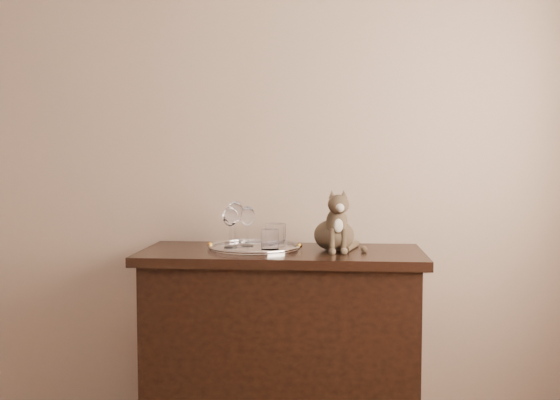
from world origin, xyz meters
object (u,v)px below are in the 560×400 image
(wine_glass_d, at_px, (247,226))
(wine_glass_c, at_px, (230,227))
(sideboard, at_px, (282,348))
(cat, at_px, (334,220))
(tray, at_px, (255,248))
(tumbler_c, at_px, (275,235))
(wine_glass_a, at_px, (235,224))
(tumbler_a, at_px, (270,239))

(wine_glass_d, bearing_deg, wine_glass_c, -145.47)
(sideboard, relative_size, wine_glass_c, 6.78)
(wine_glass_d, distance_m, cat, 0.38)
(tray, height_order, tumbler_c, tumbler_c)
(wine_glass_c, distance_m, cat, 0.45)
(wine_glass_a, relative_size, tumbler_c, 1.95)
(wine_glass_a, distance_m, wine_glass_c, 0.05)
(wine_glass_a, distance_m, wine_glass_d, 0.06)
(tray, distance_m, wine_glass_a, 0.14)
(sideboard, distance_m, tumbler_a, 0.48)
(tray, bearing_deg, wine_glass_c, -172.70)
(wine_glass_d, relative_size, tumbler_c, 1.74)
(wine_glass_a, bearing_deg, tumbler_c, -0.20)
(wine_glass_c, relative_size, wine_glass_d, 1.01)
(tray, height_order, wine_glass_c, wine_glass_c)
(wine_glass_c, bearing_deg, wine_glass_d, 34.53)
(sideboard, height_order, tumbler_c, tumbler_c)
(wine_glass_c, bearing_deg, tray, 7.30)
(cat, bearing_deg, sideboard, 175.13)
(wine_glass_d, bearing_deg, sideboard, -20.30)
(tumbler_a, bearing_deg, wine_glass_a, 153.59)
(wine_glass_a, height_order, wine_glass_c, wine_glass_a)
(wine_glass_a, height_order, tumbler_a, wine_glass_a)
(tumbler_c, height_order, cat, cat)
(sideboard, relative_size, tray, 3.00)
(tumbler_a, bearing_deg, tray, 145.84)
(sideboard, xyz_separation_m, wine_glass_c, (-0.22, 0.01, 0.52))
(tumbler_a, distance_m, tumbler_c, 0.08)
(sideboard, xyz_separation_m, tray, (-0.12, 0.02, 0.43))
(wine_glass_d, xyz_separation_m, tumbler_a, (0.11, -0.08, -0.04))
(wine_glass_d, relative_size, cat, 0.66)
(cat, bearing_deg, wine_glass_a, 165.39)
(wine_glass_d, height_order, tumbler_a, wine_glass_d)
(wine_glass_a, distance_m, cat, 0.43)
(wine_glass_d, height_order, cat, cat)
(tumbler_c, bearing_deg, wine_glass_c, -167.06)
(tray, bearing_deg, cat, -0.80)
(tray, xyz_separation_m, wine_glass_a, (-0.09, 0.03, 0.10))
(tray, relative_size, wine_glass_c, 2.26)
(wine_glass_a, xyz_separation_m, tumbler_c, (0.18, -0.00, -0.05))
(wine_glass_c, bearing_deg, wine_glass_a, 73.26)
(wine_glass_a, relative_size, wine_glass_c, 1.11)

